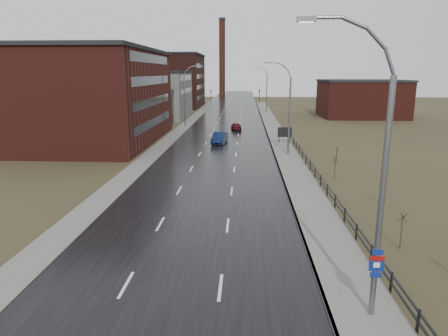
# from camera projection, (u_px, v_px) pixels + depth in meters

# --- Properties ---
(road) EXTENTS (14.00, 300.00, 0.06)m
(road) POSITION_uv_depth(u_px,v_px,m) (227.00, 128.00, 73.66)
(road) COLOR black
(road) RESTS_ON ground
(sidewalk_right) EXTENTS (3.20, 180.00, 0.18)m
(sidewalk_right) POSITION_uv_depth(u_px,v_px,m) (287.00, 156.00, 48.93)
(sidewalk_right) COLOR #595651
(sidewalk_right) RESTS_ON ground
(curb_right) EXTENTS (0.16, 180.00, 0.18)m
(curb_right) POSITION_uv_depth(u_px,v_px,m) (275.00, 156.00, 49.01)
(curb_right) COLOR slate
(curb_right) RESTS_ON ground
(sidewalk_left) EXTENTS (2.40, 260.00, 0.12)m
(sidewalk_left) POSITION_uv_depth(u_px,v_px,m) (183.00, 128.00, 74.08)
(sidewalk_left) COLOR #595651
(sidewalk_left) RESTS_ON ground
(warehouse_near) EXTENTS (22.44, 28.56, 13.50)m
(warehouse_near) POSITION_uv_depth(u_px,v_px,m) (79.00, 96.00, 58.60)
(warehouse_near) COLOR #471914
(warehouse_near) RESTS_ON ground
(warehouse_mid) EXTENTS (16.32, 20.40, 10.50)m
(warehouse_mid) POSITION_uv_depth(u_px,v_px,m) (152.00, 94.00, 90.84)
(warehouse_mid) COLOR slate
(warehouse_mid) RESTS_ON ground
(warehouse_far) EXTENTS (26.52, 24.48, 15.50)m
(warehouse_far) POSITION_uv_depth(u_px,v_px,m) (158.00, 80.00, 119.65)
(warehouse_far) COLOR #331611
(warehouse_far) RESTS_ON ground
(building_right) EXTENTS (18.36, 16.32, 8.50)m
(building_right) POSITION_uv_depth(u_px,v_px,m) (361.00, 98.00, 92.48)
(building_right) COLOR #471914
(building_right) RESTS_ON ground
(smokestack) EXTENTS (2.70, 2.70, 30.70)m
(smokestack) POSITION_uv_depth(u_px,v_px,m) (222.00, 58.00, 157.75)
(smokestack) COLOR #331611
(smokestack) RESTS_ON ground
(streetlight_main) EXTENTS (3.91, 0.29, 12.11)m
(streetlight_main) POSITION_uv_depth(u_px,v_px,m) (375.00, 179.00, 15.49)
(streetlight_main) COLOR slate
(streetlight_main) RESTS_ON ground
(streetlight_right_mid) EXTENTS (3.36, 0.28, 11.35)m
(streetlight_right_mid) POSITION_uv_depth(u_px,v_px,m) (287.00, 108.00, 48.56)
(streetlight_right_mid) COLOR slate
(streetlight_right_mid) RESTS_ON ground
(streetlight_left) EXTENTS (3.36, 0.28, 11.35)m
(streetlight_left) POSITION_uv_depth(u_px,v_px,m) (186.00, 96.00, 74.64)
(streetlight_left) COLOR slate
(streetlight_left) RESTS_ON ground
(streetlight_right_far) EXTENTS (3.36, 0.28, 11.35)m
(streetlight_right_far) POSITION_uv_depth(u_px,v_px,m) (266.00, 90.00, 101.00)
(streetlight_right_far) COLOR slate
(streetlight_right_far) RESTS_ON ground
(guardrail) EXTENTS (0.10, 53.05, 1.10)m
(guardrail) POSITION_uv_depth(u_px,v_px,m) (329.00, 191.00, 32.49)
(guardrail) COLOR black
(guardrail) RESTS_ON ground
(shrub_c) EXTENTS (0.54, 0.57, 2.29)m
(shrub_c) POSITION_uv_depth(u_px,v_px,m) (402.00, 229.00, 23.23)
(shrub_c) COLOR #382D23
(shrub_c) RESTS_ON ground
(shrub_d) EXTENTS (0.48, 0.51, 2.03)m
(shrub_d) POSITION_uv_depth(u_px,v_px,m) (382.00, 192.00, 31.00)
(shrub_d) COLOR #382D23
(shrub_d) RESTS_ON ground
(shrub_e) EXTENTS (0.57, 0.60, 2.41)m
(shrub_e) POSITION_uv_depth(u_px,v_px,m) (335.00, 167.00, 38.09)
(shrub_e) COLOR #382D23
(shrub_e) RESTS_ON ground
(shrub_f) EXTENTS (0.42, 0.44, 1.72)m
(shrub_f) POSITION_uv_depth(u_px,v_px,m) (337.00, 154.00, 46.44)
(shrub_f) COLOR #382D23
(shrub_f) RESTS_ON ground
(billboard) EXTENTS (2.03, 0.17, 2.47)m
(billboard) POSITION_uv_depth(u_px,v_px,m) (285.00, 133.00, 57.28)
(billboard) COLOR black
(billboard) RESTS_ON ground
(traffic_light_left) EXTENTS (0.58, 2.73, 5.30)m
(traffic_light_left) POSITION_uv_depth(u_px,v_px,m) (211.00, 90.00, 131.27)
(traffic_light_left) COLOR black
(traffic_light_left) RESTS_ON ground
(traffic_light_right) EXTENTS (0.58, 2.73, 5.30)m
(traffic_light_right) POSITION_uv_depth(u_px,v_px,m) (260.00, 90.00, 130.45)
(traffic_light_right) COLOR black
(traffic_light_right) RESTS_ON ground
(car_near) EXTENTS (2.33, 5.14, 1.64)m
(car_near) POSITION_uv_depth(u_px,v_px,m) (220.00, 138.00, 57.74)
(car_near) COLOR #0B1838
(car_near) RESTS_ON ground
(car_far) EXTENTS (2.13, 4.20, 1.37)m
(car_far) POSITION_uv_depth(u_px,v_px,m) (236.00, 126.00, 71.44)
(car_far) COLOR #530D17
(car_far) RESTS_ON ground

